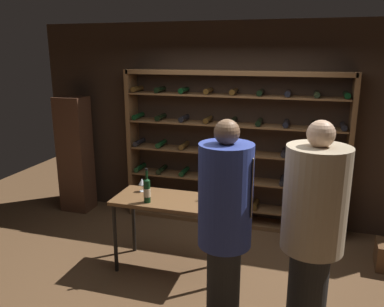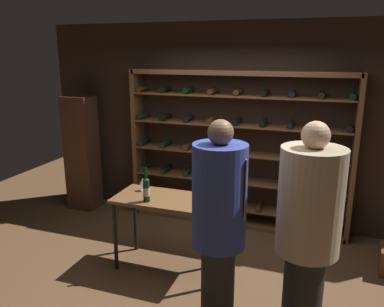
% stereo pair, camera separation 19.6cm
% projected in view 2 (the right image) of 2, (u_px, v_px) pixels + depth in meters
% --- Properties ---
extents(ground_plane, '(9.36, 9.36, 0.00)m').
position_uv_depth(ground_plane, '(204.00, 276.00, 4.27)').
color(ground_plane, brown).
extents(back_wall, '(5.94, 0.10, 2.83)m').
position_uv_depth(back_wall, '(240.00, 125.00, 5.44)').
color(back_wall, '#332319').
rests_on(back_wall, ground).
extents(wine_rack, '(3.09, 0.32, 2.18)m').
position_uv_depth(wine_rack, '(236.00, 150.00, 5.33)').
color(wine_rack, brown).
rests_on(wine_rack, ground).
extents(tasting_table, '(1.23, 0.58, 0.85)m').
position_uv_depth(tasting_table, '(169.00, 206.00, 4.27)').
color(tasting_table, brown).
rests_on(tasting_table, ground).
extents(person_bystander_dark_jacket, '(0.47, 0.46, 1.91)m').
position_uv_depth(person_bystander_dark_jacket, '(219.00, 219.00, 3.24)').
color(person_bystander_dark_jacket, '#272727').
rests_on(person_bystander_dark_jacket, ground).
extents(person_guest_blue_shirt, '(0.52, 0.52, 1.91)m').
position_uv_depth(person_guest_blue_shirt, '(308.00, 226.00, 3.14)').
color(person_guest_blue_shirt, black).
rests_on(person_guest_blue_shirt, ground).
extents(display_cabinet, '(0.44, 0.36, 1.78)m').
position_uv_depth(display_cabinet, '(82.00, 153.00, 5.99)').
color(display_cabinet, '#4C2D1E').
rests_on(display_cabinet, ground).
extents(wine_bottle_gold_foil, '(0.08, 0.08, 0.38)m').
position_uv_depth(wine_bottle_gold_foil, '(146.00, 189.00, 4.13)').
color(wine_bottle_gold_foil, black).
rests_on(wine_bottle_gold_foil, tasting_table).
extents(wine_bottle_red_label, '(0.08, 0.08, 0.33)m').
position_uv_depth(wine_bottle_red_label, '(216.00, 188.00, 4.21)').
color(wine_bottle_red_label, '#4C3314').
rests_on(wine_bottle_red_label, tasting_table).
extents(wine_glass_stemmed_right, '(0.08, 0.08, 0.15)m').
position_uv_depth(wine_glass_stemmed_right, '(143.00, 181.00, 4.46)').
color(wine_glass_stemmed_right, silver).
rests_on(wine_glass_stemmed_right, tasting_table).
extents(wine_glass_stemmed_left, '(0.07, 0.07, 0.12)m').
position_uv_depth(wine_glass_stemmed_left, '(208.00, 195.00, 4.10)').
color(wine_glass_stemmed_left, silver).
rests_on(wine_glass_stemmed_left, tasting_table).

